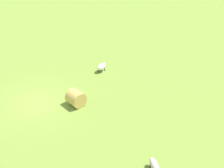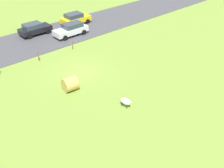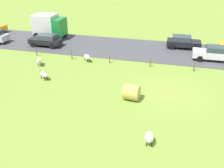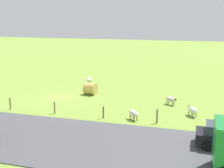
# 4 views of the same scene
# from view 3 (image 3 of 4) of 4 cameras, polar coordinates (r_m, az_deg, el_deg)

# --- Properties ---
(ground_plane) EXTENTS (160.00, 160.00, 0.00)m
(ground_plane) POSITION_cam_3_polar(r_m,az_deg,el_deg) (21.82, 12.12, -1.62)
(ground_plane) COLOR olive
(road_strip) EXTENTS (8.00, 80.00, 0.06)m
(road_strip) POSITION_cam_3_polar(r_m,az_deg,el_deg) (31.02, 13.28, 7.14)
(road_strip) COLOR #47474C
(road_strip) RESTS_ON ground_plane
(sheep_0) EXTENTS (1.25, 1.06, 0.80)m
(sheep_0) POSITION_cam_3_polar(r_m,az_deg,el_deg) (27.30, -16.29, 5.13)
(sheep_0) COLOR silver
(sheep_0) RESTS_ON ground_plane
(sheep_1) EXTENTS (1.07, 1.08, 0.80)m
(sheep_1) POSITION_cam_3_polar(r_m,az_deg,el_deg) (27.34, -5.70, 6.17)
(sheep_1) COLOR silver
(sheep_1) RESTS_ON ground_plane
(sheep_2) EXTENTS (1.10, 0.65, 0.77)m
(sheep_2) POSITION_cam_3_polar(r_m,az_deg,el_deg) (15.66, 8.52, -11.91)
(sheep_2) COLOR white
(sheep_2) RESTS_ON ground_plane
(sheep_3) EXTENTS (1.05, 1.24, 0.76)m
(sheep_3) POSITION_cam_3_polar(r_m,az_deg,el_deg) (24.02, -15.36, 2.16)
(sheep_3) COLOR beige
(sheep_3) RESTS_ON ground_plane
(hay_bale_0) EXTENTS (1.37, 1.31, 1.26)m
(hay_bale_0) POSITION_cam_3_polar(r_m,az_deg,el_deg) (19.94, 4.53, -1.90)
(hay_bale_0) COLOR tan
(hay_bale_0) RESTS_ON ground_plane
(fence_post_0) EXTENTS (0.12, 0.12, 1.08)m
(fence_post_0) POSITION_cam_3_polar(r_m,az_deg,el_deg) (26.20, 18.27, 3.90)
(fence_post_0) COLOR brown
(fence_post_0) RESTS_ON ground_plane
(fence_post_1) EXTENTS (0.12, 0.12, 1.05)m
(fence_post_1) POSITION_cam_3_polar(r_m,az_deg,el_deg) (26.19, 8.75, 4.96)
(fence_post_1) COLOR brown
(fence_post_1) RESTS_ON ground_plane
(fence_post_2) EXTENTS (0.12, 0.12, 1.01)m
(fence_post_2) POSITION_cam_3_polar(r_m,az_deg,el_deg) (26.90, -0.55, 5.85)
(fence_post_2) COLOR brown
(fence_post_2) RESTS_ON ground_plane
(fence_post_3) EXTENTS (0.12, 0.12, 1.12)m
(fence_post_3) POSITION_cam_3_polar(r_m,az_deg,el_deg) (28.25, -9.20, 6.68)
(fence_post_3) COLOR brown
(fence_post_3) RESTS_ON ground_plane
(fence_post_4) EXTENTS (0.12, 0.12, 1.10)m
(fence_post_4) POSITION_cam_3_polar(r_m,az_deg,el_deg) (30.20, -16.91, 7.18)
(fence_post_4) COLOR brown
(fence_post_4) RESTS_ON ground_plane
(truck_0) EXTENTS (2.79, 4.13, 3.23)m
(truck_0) POSITION_cam_3_polar(r_m,az_deg,el_deg) (36.22, -14.13, 12.80)
(truck_0) COLOR #197F33
(truck_0) RESTS_ON road_strip
(car_0) EXTENTS (2.06, 4.07, 1.52)m
(car_0) POSITION_cam_3_polar(r_m,az_deg,el_deg) (32.50, 15.93, 9.26)
(car_0) COLOR black
(car_0) RESTS_ON road_strip
(car_3) EXTENTS (1.96, 4.02, 1.50)m
(car_3) POSITION_cam_3_polar(r_m,az_deg,el_deg) (33.09, -14.86, 9.69)
(car_3) COLOR black
(car_3) RESTS_ON road_strip
(car_5) EXTENTS (1.96, 4.45, 1.57)m
(car_5) POSITION_cam_3_polar(r_m,az_deg,el_deg) (29.59, 22.45, 6.55)
(car_5) COLOR silver
(car_5) RESTS_ON road_strip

